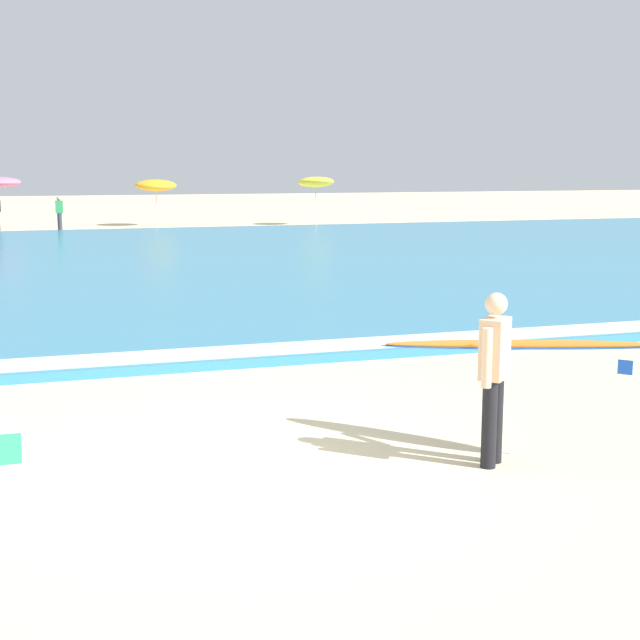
% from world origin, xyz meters
% --- Properties ---
extents(ground_plane, '(160.00, 160.00, 0.00)m').
position_xyz_m(ground_plane, '(0.00, 0.00, 0.00)').
color(ground_plane, beige).
extents(sea, '(120.00, 28.00, 0.14)m').
position_xyz_m(sea, '(0.00, 18.20, 0.07)').
color(sea, teal).
rests_on(sea, ground).
extents(surf_foam, '(120.00, 0.87, 0.01)m').
position_xyz_m(surf_foam, '(0.00, 4.80, 0.15)').
color(surf_foam, white).
rests_on(surf_foam, sea).
extents(surfer_with_board, '(2.27, 2.37, 1.73)m').
position_xyz_m(surfer_with_board, '(2.59, -0.50, 1.04)').
color(surfer_with_board, black).
rests_on(surfer_with_board, ground).
extents(beach_umbrella_2, '(1.95, 1.98, 2.26)m').
position_xyz_m(beach_umbrella_2, '(3.74, 35.51, 1.93)').
color(beach_umbrella_2, beige).
rests_on(beach_umbrella_2, ground).
extents(beach_umbrella_3, '(1.75, 1.79, 2.40)m').
position_xyz_m(beach_umbrella_3, '(11.21, 33.74, 2.07)').
color(beach_umbrella_3, beige).
rests_on(beach_umbrella_3, ground).
extents(beachgoer_near_row_mid, '(0.32, 0.20, 1.58)m').
position_xyz_m(beachgoer_near_row_mid, '(-0.83, 32.59, 0.84)').
color(beachgoer_near_row_mid, '#383842').
rests_on(beachgoer_near_row_mid, ground).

